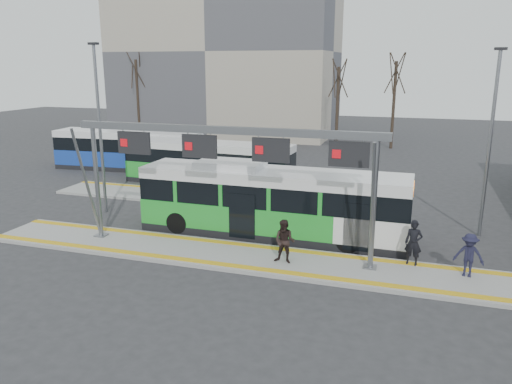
# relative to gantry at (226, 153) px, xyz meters

# --- Properties ---
(ground) EXTENTS (120.00, 120.00, 0.00)m
(ground) POSITION_rel_gantry_xyz_m (0.35, -0.25, -4.30)
(ground) COLOR #2D2D30
(ground) RESTS_ON ground
(platform_main) EXTENTS (22.00, 3.00, 0.15)m
(platform_main) POSITION_rel_gantry_xyz_m (0.35, -0.25, -4.22)
(platform_main) COLOR gray
(platform_main) RESTS_ON ground
(platform_second) EXTENTS (20.00, 3.00, 0.15)m
(platform_second) POSITION_rel_gantry_xyz_m (-3.65, 7.75, -4.22)
(platform_second) COLOR gray
(platform_second) RESTS_ON ground
(tactile_main) EXTENTS (22.00, 2.65, 0.02)m
(tactile_main) POSITION_rel_gantry_xyz_m (0.35, -0.25, -4.14)
(tactile_main) COLOR gold
(tactile_main) RESTS_ON platform_main
(tactile_second) EXTENTS (20.00, 0.35, 0.02)m
(tactile_second) POSITION_rel_gantry_xyz_m (-3.65, 8.90, -4.14)
(tactile_second) COLOR gold
(tactile_second) RESTS_ON platform_second
(gantry) EXTENTS (13.00, 1.68, 5.20)m
(gantry) POSITION_rel_gantry_xyz_m (0.00, 0.00, 0.00)
(gantry) COLOR slate
(gantry) RESTS_ON platform_main
(apartment_block) EXTENTS (24.50, 12.50, 18.40)m
(apartment_block) POSITION_rel_gantry_xyz_m (-13.65, 35.75, 4.91)
(apartment_block) COLOR #A49A88
(apartment_block) RESTS_ON ground
(hero_bus) EXTENTS (12.29, 2.70, 3.37)m
(hero_bus) POSITION_rel_gantry_xyz_m (1.06, 2.98, -2.76)
(hero_bus) COLOR black
(hero_bus) RESTS_ON ground
(bg_bus_green) EXTENTS (11.41, 3.03, 2.82)m
(bg_bus_green) POSITION_rel_gantry_xyz_m (-5.67, 11.39, -2.91)
(bg_bus_green) COLOR black
(bg_bus_green) RESTS_ON ground
(bg_bus_blue) EXTENTS (11.27, 3.19, 2.90)m
(bg_bus_blue) POSITION_rel_gantry_xyz_m (-13.32, 14.09, -2.87)
(bg_bus_blue) COLOR black
(bg_bus_blue) RESTS_ON ground
(passenger_a) EXTENTS (0.70, 0.51, 1.79)m
(passenger_a) POSITION_rel_gantry_xyz_m (7.37, 0.85, -3.25)
(passenger_a) COLOR black
(passenger_a) RESTS_ON platform_main
(passenger_b) EXTENTS (0.88, 0.71, 1.74)m
(passenger_b) POSITION_rel_gantry_xyz_m (2.59, -0.47, -3.28)
(passenger_b) COLOR black
(passenger_b) RESTS_ON platform_main
(passenger_c) EXTENTS (1.16, 0.80, 1.64)m
(passenger_c) POSITION_rel_gantry_xyz_m (9.32, 0.32, -3.33)
(passenger_c) COLOR #1B1B31
(passenger_c) RESTS_ON platform_main
(tree_left) EXTENTS (1.40, 1.40, 8.51)m
(tree_left) POSITION_rel_gantry_xyz_m (0.13, 28.10, 2.15)
(tree_left) COLOR #382B21
(tree_left) RESTS_ON ground
(tree_mid) EXTENTS (1.40, 1.40, 9.07)m
(tree_mid) POSITION_rel_gantry_xyz_m (5.02, 30.13, 2.58)
(tree_mid) COLOR #382B21
(tree_mid) RESTS_ON ground
(tree_far) EXTENTS (1.40, 1.40, 9.30)m
(tree_far) POSITION_rel_gantry_xyz_m (-21.61, 29.72, 2.75)
(tree_far) COLOR #382B21
(tree_far) RESTS_ON ground
(lamp_west) EXTENTS (0.50, 0.25, 8.77)m
(lamp_west) POSITION_rel_gantry_xyz_m (-8.41, 3.78, 0.33)
(lamp_west) COLOR slate
(lamp_west) RESTS_ON ground
(lamp_east) EXTENTS (0.50, 0.25, 8.42)m
(lamp_east) POSITION_rel_gantry_xyz_m (10.29, 5.75, 0.15)
(lamp_east) COLOR slate
(lamp_east) RESTS_ON ground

